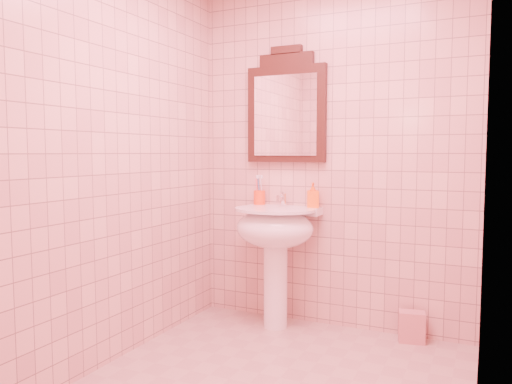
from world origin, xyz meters
The scene contains 7 objects.
back_wall centered at (0.00, 1.10, 1.25)m, with size 2.00×0.02×2.50m, color #DEAB9B.
pedestal_sink centered at (-0.34, 0.87, 0.66)m, with size 0.58×0.58×0.86m.
faucet centered at (-0.34, 1.01, 0.92)m, with size 0.04×0.16×0.11m.
mirror centered at (-0.34, 1.07, 1.57)m, with size 0.60×0.06×0.84m.
toothbrush_cup centered at (-0.54, 1.04, 0.92)m, with size 0.09×0.09×0.20m.
soap_dispenser centered at (-0.12, 1.03, 0.95)m, with size 0.08×0.08×0.18m, color orange.
towel centered at (0.59, 1.00, 0.10)m, with size 0.17×0.11×0.20m, color tan.
Camera 1 is at (1.02, -2.36, 1.26)m, focal length 35.00 mm.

